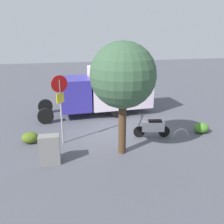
{
  "coord_description": "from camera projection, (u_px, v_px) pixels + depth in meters",
  "views": [
    {
      "loc": [
        2.44,
        11.17,
        5.11
      ],
      "look_at": [
        -0.19,
        -0.38,
        1.14
      ],
      "focal_mm": 39.72,
      "sensor_mm": 36.0,
      "label": 1
    }
  ],
  "objects": [
    {
      "name": "street_tree",
      "position": [
        123.0,
        76.0,
        9.76
      ],
      "size": [
        2.66,
        2.66,
        4.72
      ],
      "color": "#47301E",
      "rests_on": "ground"
    },
    {
      "name": "stop_sign",
      "position": [
        60.0,
        99.0,
        11.04
      ],
      "size": [
        0.71,
        0.33,
        3.22
      ],
      "color": "#9E9EA3",
      "rests_on": "ground"
    },
    {
      "name": "shrub_near_sign",
      "position": [
        30.0,
        138.0,
        11.63
      ],
      "size": [
        0.78,
        0.63,
        0.53
      ],
      "primitive_type": "ellipsoid",
      "color": "#4D651C",
      "rests_on": "ground"
    },
    {
      "name": "bike_rack_hoop",
      "position": [
        180.0,
        136.0,
        12.42
      ],
      "size": [
        0.85,
        0.08,
        0.85
      ],
      "primitive_type": "torus",
      "rotation": [
        1.57,
        0.0,
        0.03
      ],
      "color": "#B7B7BC",
      "rests_on": "ground"
    },
    {
      "name": "ground_plane",
      "position": [
        110.0,
        136.0,
        12.47
      ],
      "size": [
        60.0,
        60.0,
        0.0
      ],
      "primitive_type": "plane",
      "color": "#4B4D56"
    },
    {
      "name": "utility_cabinet",
      "position": [
        50.0,
        150.0,
        9.77
      ],
      "size": [
        0.81,
        0.49,
        1.2
      ],
      "primitive_type": "cube",
      "rotation": [
        0.0,
        0.0,
        -0.04
      ],
      "color": "gray",
      "rests_on": "ground"
    },
    {
      "name": "box_truck_near",
      "position": [
        105.0,
        89.0,
        15.38
      ],
      "size": [
        7.03,
        2.41,
        2.93
      ],
      "rotation": [
        0.0,
        0.0,
        0.03
      ],
      "color": "black",
      "rests_on": "ground"
    },
    {
      "name": "motorcycle",
      "position": [
        153.0,
        127.0,
        12.21
      ],
      "size": [
        1.8,
        0.65,
        1.2
      ],
      "rotation": [
        0.0,
        0.0,
        -0.19
      ],
      "color": "black",
      "rests_on": "ground"
    },
    {
      "name": "shrub_mid_verge",
      "position": [
        201.0,
        128.0,
        12.79
      ],
      "size": [
        0.79,
        0.65,
        0.54
      ],
      "primitive_type": "ellipsoid",
      "color": "#458025",
      "rests_on": "ground"
    }
  ]
}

